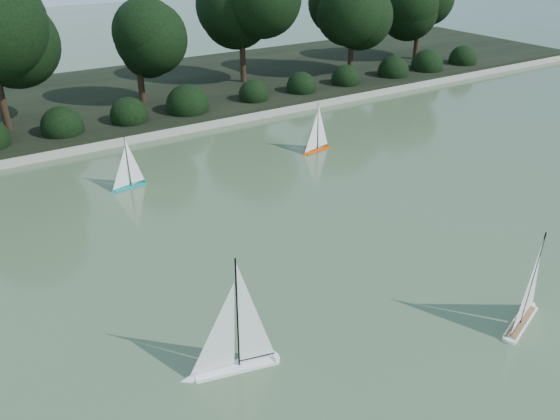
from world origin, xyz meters
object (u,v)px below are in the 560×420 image
(race_buoy, at_px, (241,285))
(sailboat_white_a, at_px, (227,354))
(sailboat_teal, at_px, (126,180))
(sailboat_orange, at_px, (315,144))
(sailboat_white_b, at_px, (526,306))

(race_buoy, bearing_deg, sailboat_white_a, -123.54)
(sailboat_teal, distance_m, race_buoy, 4.69)
(sailboat_orange, bearing_deg, race_buoy, -136.95)
(sailboat_orange, relative_size, race_buoy, 8.64)
(sailboat_teal, xyz_separation_m, race_buoy, (0.36, -4.67, -0.20))
(race_buoy, bearing_deg, sailboat_teal, 94.44)
(sailboat_orange, relative_size, sailboat_teal, 1.08)
(race_buoy, bearing_deg, sailboat_orange, 43.05)
(sailboat_white_a, bearing_deg, sailboat_orange, 46.24)
(sailboat_teal, height_order, race_buoy, sailboat_teal)
(sailboat_white_b, bearing_deg, race_buoy, 135.66)
(sailboat_orange, distance_m, sailboat_teal, 4.93)
(sailboat_orange, height_order, race_buoy, sailboat_orange)
(sailboat_white_a, distance_m, race_buoy, 1.97)
(sailboat_white_b, bearing_deg, sailboat_white_a, 161.13)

